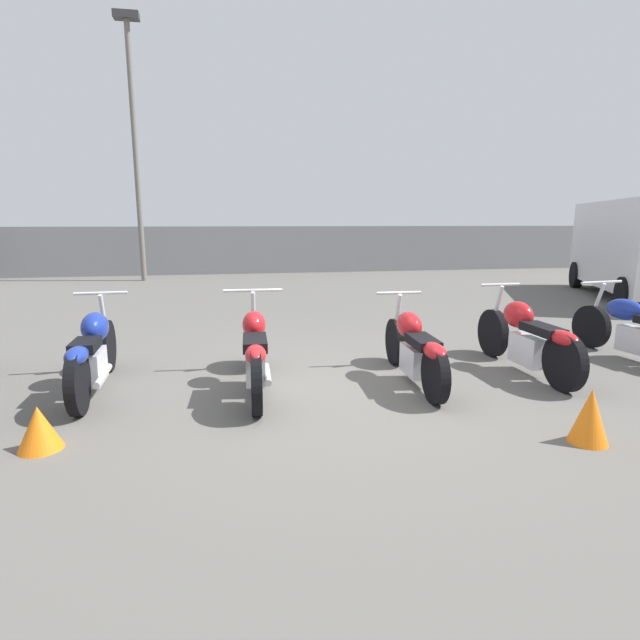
# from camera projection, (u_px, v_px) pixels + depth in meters

# --- Properties ---
(ground_plane) EXTENTS (60.00, 60.00, 0.00)m
(ground_plane) POSITION_uv_depth(u_px,v_px,m) (331.00, 390.00, 5.41)
(ground_plane) COLOR #5B5954
(fence_back) EXTENTS (40.00, 0.04, 1.63)m
(fence_back) POSITION_uv_depth(u_px,v_px,m) (258.00, 250.00, 17.35)
(fence_back) COLOR gray
(fence_back) RESTS_ON ground_plane
(light_pole_left) EXTENTS (0.70, 0.35, 7.56)m
(light_pole_left) POSITION_uv_depth(u_px,v_px,m) (134.00, 128.00, 14.54)
(light_pole_left) COLOR slate
(light_pole_left) RESTS_ON ground_plane
(motorcycle_slot_1) EXTENTS (0.59, 2.07, 0.99)m
(motorcycle_slot_1) POSITION_uv_depth(u_px,v_px,m) (93.00, 353.00, 5.31)
(motorcycle_slot_1) COLOR black
(motorcycle_slot_1) RESTS_ON ground_plane
(motorcycle_slot_2) EXTENTS (0.71, 2.19, 1.01)m
(motorcycle_slot_2) POSITION_uv_depth(u_px,v_px,m) (255.00, 352.00, 5.36)
(motorcycle_slot_2) COLOR black
(motorcycle_slot_2) RESTS_ON ground_plane
(motorcycle_slot_3) EXTENTS (0.56, 2.01, 0.95)m
(motorcycle_slot_3) POSITION_uv_depth(u_px,v_px,m) (415.00, 348.00, 5.61)
(motorcycle_slot_3) COLOR black
(motorcycle_slot_3) RESTS_ON ground_plane
(motorcycle_slot_4) EXTENTS (0.55, 2.10, 1.01)m
(motorcycle_slot_4) POSITION_uv_depth(u_px,v_px,m) (527.00, 337.00, 5.97)
(motorcycle_slot_4) COLOR black
(motorcycle_slot_4) RESTS_ON ground_plane
(motorcycle_slot_5) EXTENTS (0.70, 1.97, 0.98)m
(motorcycle_slot_5) POSITION_uv_depth(u_px,v_px,m) (636.00, 329.00, 6.51)
(motorcycle_slot_5) COLOR black
(motorcycle_slot_5) RESTS_ON ground_plane
(traffic_cone_near) EXTENTS (0.35, 0.35, 0.36)m
(traffic_cone_near) POSITION_uv_depth(u_px,v_px,m) (39.00, 428.00, 3.98)
(traffic_cone_near) COLOR orange
(traffic_cone_near) RESTS_ON ground_plane
(traffic_cone_far) EXTENTS (0.31, 0.31, 0.47)m
(traffic_cone_far) POSITION_uv_depth(u_px,v_px,m) (590.00, 416.00, 4.09)
(traffic_cone_far) COLOR orange
(traffic_cone_far) RESTS_ON ground_plane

